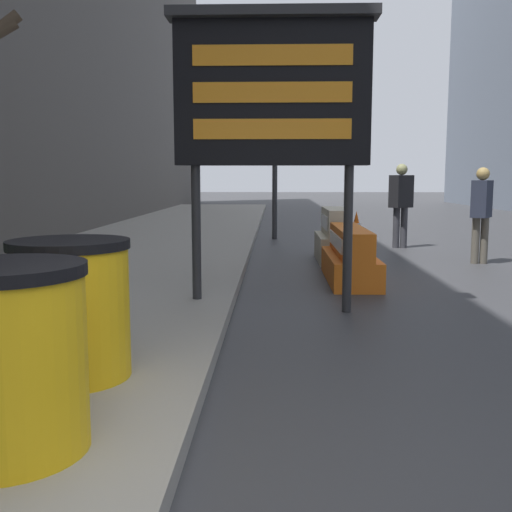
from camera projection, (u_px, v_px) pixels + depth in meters
barrel_drum_foreground at (6, 358)px, 2.86m from camera, size 0.79×0.79×0.92m
barrel_drum_middle at (71, 309)px, 3.95m from camera, size 0.79×0.79×0.92m
message_board at (272, 93)px, 6.27m from camera, size 2.17×0.36×3.17m
jersey_barrier_orange_near at (350, 258)px, 8.47m from camera, size 0.65×2.06×0.76m
jersey_barrier_cream at (335, 238)px, 10.51m from camera, size 0.64×1.61×0.93m
traffic_cone_near at (356, 228)px, 13.10m from camera, size 0.41×0.41×0.74m
traffic_light_near_curb at (275, 132)px, 13.90m from camera, size 0.28×0.44×3.45m
pedestrian_worker at (481, 207)px, 10.11m from camera, size 0.45×0.50×1.63m
pedestrian_passerby at (401, 199)px, 12.40m from camera, size 0.53×0.49×1.74m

